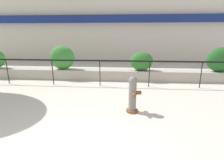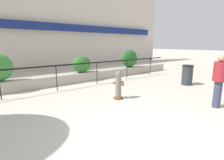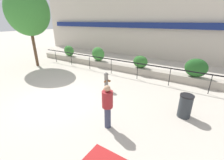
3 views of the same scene
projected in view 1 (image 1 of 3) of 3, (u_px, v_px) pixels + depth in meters
building_facade at (113, 11)px, 13.63m from camera, size 30.00×1.36×8.00m
planter_wall_low at (103, 75)px, 8.81m from camera, size 18.00×0.70×0.50m
fence_railing_segment at (100, 63)px, 7.55m from camera, size 15.00×0.05×1.15m
hedge_bush_1 at (62, 58)px, 8.76m from camera, size 1.25×0.70×1.18m
hedge_bush_2 at (141, 61)px, 8.48m from camera, size 1.11×0.70×0.91m
hedge_bush_3 at (221, 59)px, 8.15m from camera, size 1.32×0.66×1.16m
fire_hydrant at (133, 94)px, 5.04m from camera, size 0.46×0.48×1.08m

